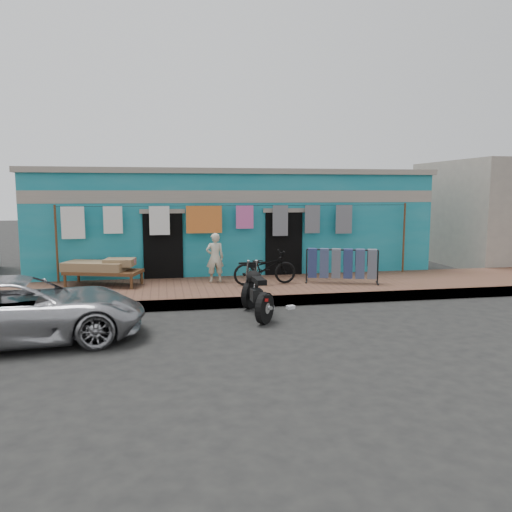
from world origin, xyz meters
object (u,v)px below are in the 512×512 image
(car, at_px, (22,309))
(bicycle, at_px, (265,264))
(charpoy, at_px, (104,273))
(seated_person, at_px, (215,258))
(jeans_rack, at_px, (342,265))
(motorcycle, at_px, (257,290))

(car, relative_size, bicycle, 2.58)
(charpoy, bearing_deg, bicycle, -8.38)
(seated_person, xyz_separation_m, charpoy, (-2.92, 0.02, -0.33))
(seated_person, distance_m, jeans_rack, 3.43)
(car, height_order, motorcycle, car)
(bicycle, relative_size, motorcycle, 0.97)
(car, relative_size, motorcycle, 2.50)
(bicycle, distance_m, jeans_rack, 2.09)
(bicycle, height_order, charpoy, bicycle)
(motorcycle, relative_size, jeans_rack, 0.87)
(seated_person, height_order, charpoy, seated_person)
(seated_person, relative_size, bicycle, 0.79)
(charpoy, bearing_deg, seated_person, -0.34)
(jeans_rack, bearing_deg, car, -155.90)
(charpoy, relative_size, jeans_rack, 1.10)
(car, height_order, charpoy, car)
(seated_person, relative_size, charpoy, 0.60)
(motorcycle, height_order, jeans_rack, jeans_rack)
(seated_person, relative_size, motorcycle, 0.76)
(jeans_rack, bearing_deg, charpoy, 172.79)
(motorcycle, xyz_separation_m, jeans_rack, (2.73, 2.11, 0.17))
(seated_person, bearing_deg, motorcycle, 98.47)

